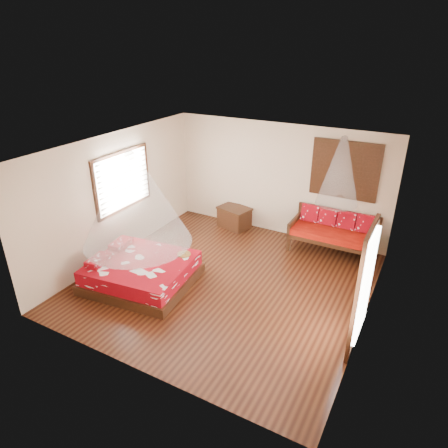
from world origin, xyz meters
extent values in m
cube|color=black|center=(0.00, 0.00, -0.01)|extent=(5.50, 5.50, 0.02)
cube|color=silver|center=(0.00, 0.00, 2.81)|extent=(5.50, 5.50, 0.02)
cube|color=beige|center=(-2.76, 0.00, 1.40)|extent=(0.02, 5.50, 2.80)
cube|color=beige|center=(2.76, 0.00, 1.40)|extent=(0.02, 5.50, 2.80)
cube|color=beige|center=(0.00, 2.76, 1.40)|extent=(5.50, 0.02, 2.80)
cube|color=beige|center=(0.00, -2.76, 1.40)|extent=(5.50, 0.02, 2.80)
cube|color=black|center=(-1.50, -0.83, 0.10)|extent=(2.21, 2.04, 0.20)
cube|color=maroon|center=(-1.50, -0.83, 0.35)|extent=(2.10, 1.93, 0.30)
cube|color=maroon|center=(-2.19, -1.29, 0.57)|extent=(0.35, 0.56, 0.13)
cube|color=maroon|center=(-2.27, -0.54, 0.57)|extent=(0.35, 0.56, 0.13)
cube|color=black|center=(0.66, 1.93, 0.21)|extent=(0.08, 0.08, 0.42)
cube|color=black|center=(2.48, 1.93, 0.21)|extent=(0.08, 0.08, 0.42)
cube|color=black|center=(0.66, 2.67, 0.21)|extent=(0.08, 0.08, 0.42)
cube|color=black|center=(2.48, 2.67, 0.21)|extent=(0.08, 0.08, 0.42)
cube|color=black|center=(1.57, 2.30, 0.38)|extent=(1.95, 0.86, 0.08)
cube|color=#8D0C05|center=(1.57, 2.30, 0.49)|extent=(1.89, 0.80, 0.14)
cube|color=black|center=(1.57, 2.69, 0.67)|extent=(1.95, 0.06, 0.55)
cube|color=black|center=(0.64, 2.30, 0.54)|extent=(0.06, 0.86, 0.30)
cube|color=black|center=(2.50, 2.30, 0.54)|extent=(0.06, 0.86, 0.30)
cube|color=maroon|center=(0.92, 2.57, 0.77)|extent=(0.41, 0.20, 0.43)
cube|color=maroon|center=(1.36, 2.57, 0.77)|extent=(0.41, 0.20, 0.43)
cube|color=maroon|center=(1.79, 2.57, 0.77)|extent=(0.41, 0.20, 0.43)
cube|color=maroon|center=(2.22, 2.57, 0.77)|extent=(0.41, 0.20, 0.43)
cube|color=black|center=(-1.06, 2.45, 0.25)|extent=(0.88, 0.72, 0.50)
cube|color=black|center=(-1.06, 2.45, 0.53)|extent=(0.92, 0.77, 0.05)
cube|color=black|center=(1.57, 2.72, 1.90)|extent=(1.52, 0.06, 1.32)
cube|color=black|center=(1.57, 2.71, 1.90)|extent=(1.35, 0.04, 1.10)
cube|color=black|center=(-2.72, 0.20, 1.70)|extent=(0.08, 1.74, 1.34)
cube|color=silver|center=(-2.68, 0.20, 1.70)|extent=(0.04, 1.54, 1.10)
cube|color=black|center=(2.72, -0.60, 1.05)|extent=(0.08, 1.02, 2.16)
cube|color=white|center=(2.70, -0.60, 1.15)|extent=(0.03, 0.82, 1.70)
cylinder|color=brown|center=(-0.88, -0.18, 0.52)|extent=(0.28, 0.28, 0.03)
cone|color=white|center=(-1.50, -0.83, 1.85)|extent=(2.10, 2.10, 1.80)
cone|color=white|center=(1.57, 2.25, 2.00)|extent=(0.92, 0.92, 1.50)
camera|label=1|loc=(3.31, -6.13, 4.61)|focal=32.00mm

